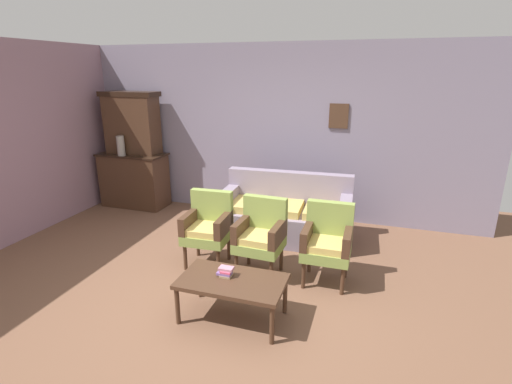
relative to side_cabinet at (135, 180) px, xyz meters
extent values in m
plane|color=brown|center=(2.51, -2.25, -0.47)|extent=(7.68, 7.68, 0.00)
cube|color=gray|center=(2.51, 0.38, 0.88)|extent=(6.40, 0.06, 2.70)
cube|color=#472D1E|center=(3.41, 0.33, 1.18)|extent=(0.28, 0.02, 0.36)
cube|color=#472D1E|center=(0.00, 0.00, -0.02)|extent=(1.10, 0.52, 0.90)
cube|color=black|center=(0.00, 0.00, 0.45)|extent=(1.16, 0.55, 0.03)
cube|color=#472D1E|center=(0.00, 0.08, 0.94)|extent=(0.90, 0.36, 0.95)
cube|color=black|center=(0.00, 0.08, 1.45)|extent=(0.99, 0.38, 0.08)
cylinder|color=gray|center=(-0.08, -0.18, 0.63)|extent=(0.13, 0.13, 0.33)
cube|color=gray|center=(2.84, -0.57, -0.26)|extent=(1.85, 0.88, 0.42)
cube|color=gray|center=(2.83, -0.25, 0.19)|extent=(1.82, 0.24, 0.48)
cube|color=gray|center=(3.67, -0.53, 0.07)|extent=(0.20, 0.81, 0.24)
cube|color=gray|center=(2.01, -0.60, 0.07)|extent=(0.20, 0.81, 0.24)
cube|color=tan|center=(3.37, -0.58, 0.00)|extent=(0.50, 0.58, 0.10)
cube|color=tan|center=(2.84, -0.61, 0.00)|extent=(0.50, 0.58, 0.10)
cube|color=tan|center=(2.32, -0.63, 0.00)|extent=(0.50, 0.58, 0.10)
cube|color=#849947|center=(2.13, -1.62, -0.09)|extent=(0.54, 0.51, 0.12)
cube|color=tan|center=(2.13, -1.64, 0.00)|extent=(0.46, 0.43, 0.10)
cube|color=#849947|center=(2.12, -1.42, 0.20)|extent=(0.52, 0.13, 0.46)
cube|color=#472D1E|center=(2.35, -1.61, 0.08)|extent=(0.10, 0.48, 0.22)
cube|color=#472D1E|center=(1.91, -1.63, 0.08)|extent=(0.10, 0.48, 0.22)
cylinder|color=#472D1E|center=(2.35, -1.80, -0.31)|extent=(0.04, 0.04, 0.32)
cylinder|color=#472D1E|center=(1.93, -1.82, -0.31)|extent=(0.04, 0.04, 0.32)
cylinder|color=#472D1E|center=(2.33, -1.42, -0.31)|extent=(0.04, 0.04, 0.32)
cylinder|color=#472D1E|center=(1.91, -1.44, -0.31)|extent=(0.04, 0.04, 0.32)
cube|color=#849947|center=(2.81, -1.65, -0.09)|extent=(0.54, 0.50, 0.12)
cube|color=tan|center=(2.81, -1.67, 0.00)|extent=(0.46, 0.43, 0.10)
cube|color=#849947|center=(2.82, -1.45, 0.20)|extent=(0.52, 0.12, 0.46)
cube|color=#472D1E|center=(3.03, -1.66, 0.08)|extent=(0.10, 0.48, 0.22)
cube|color=#472D1E|center=(2.59, -1.64, 0.08)|extent=(0.10, 0.48, 0.22)
cylinder|color=#472D1E|center=(3.01, -1.85, -0.31)|extent=(0.04, 0.04, 0.32)
cylinder|color=#472D1E|center=(2.59, -1.83, -0.31)|extent=(0.04, 0.04, 0.32)
cylinder|color=#472D1E|center=(3.03, -1.47, -0.31)|extent=(0.04, 0.04, 0.32)
cylinder|color=#472D1E|center=(2.61, -1.45, -0.31)|extent=(0.04, 0.04, 0.32)
cube|color=#849947|center=(3.56, -1.60, -0.09)|extent=(0.52, 0.48, 0.12)
cube|color=tan|center=(3.56, -1.62, 0.00)|extent=(0.44, 0.41, 0.10)
cube|color=#849947|center=(3.56, -1.40, 0.20)|extent=(0.52, 0.10, 0.46)
cube|color=#472D1E|center=(3.78, -1.60, 0.08)|extent=(0.08, 0.48, 0.22)
cube|color=#472D1E|center=(3.34, -1.60, 0.08)|extent=(0.08, 0.48, 0.22)
cylinder|color=#472D1E|center=(3.78, -1.79, -0.31)|extent=(0.04, 0.04, 0.32)
cylinder|color=#472D1E|center=(3.36, -1.79, -0.31)|extent=(0.04, 0.04, 0.32)
cylinder|color=#472D1E|center=(3.77, -1.41, -0.31)|extent=(0.04, 0.04, 0.32)
cylinder|color=#472D1E|center=(3.35, -1.41, -0.31)|extent=(0.04, 0.04, 0.32)
cube|color=#472D1E|center=(2.81, -2.53, -0.07)|extent=(1.00, 0.56, 0.04)
cylinder|color=#472D1E|center=(2.35, -2.29, -0.28)|extent=(0.04, 0.04, 0.38)
cylinder|color=#472D1E|center=(3.27, -2.29, -0.28)|extent=(0.04, 0.04, 0.38)
cylinder|color=#472D1E|center=(2.35, -2.77, -0.28)|extent=(0.04, 0.04, 0.38)
cylinder|color=#472D1E|center=(3.27, -2.77, -0.28)|extent=(0.04, 0.04, 0.38)
cube|color=#9C815F|center=(2.73, -2.49, -0.04)|extent=(0.11, 0.11, 0.02)
cube|color=#825D9F|center=(2.72, -2.50, -0.01)|extent=(0.14, 0.09, 0.02)
cube|color=#D84E6C|center=(2.74, -2.49, 0.01)|extent=(0.10, 0.09, 0.02)
cube|color=#B97B90|center=(2.73, -2.48, 0.03)|extent=(0.14, 0.09, 0.03)
camera|label=1|loc=(4.00, -5.49, 1.84)|focal=26.91mm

